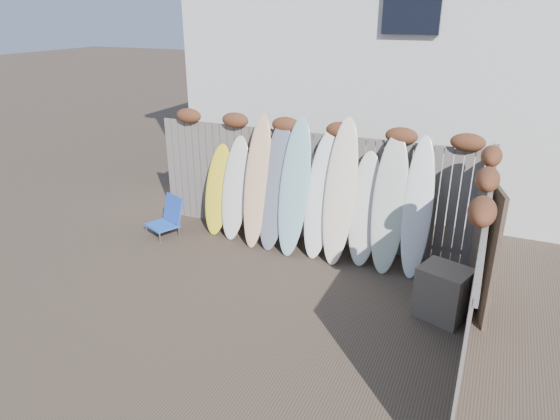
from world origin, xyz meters
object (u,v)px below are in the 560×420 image
at_px(beach_chair, 168,217).
at_px(lattice_panel, 484,247).
at_px(surfboard_0, 218,190).
at_px(wooden_crate, 443,293).

height_order(beach_chair, lattice_panel, lattice_panel).
bearing_deg(surfboard_0, lattice_panel, -10.68).
height_order(wooden_crate, surfboard_0, surfboard_0).
distance_m(beach_chair, surfboard_0, 1.09).
height_order(beach_chair, surfboard_0, surfboard_0).
relative_size(beach_chair, wooden_crate, 1.00).
xyz_separation_m(beach_chair, surfboard_0, (0.82, 0.52, 0.50)).
distance_m(lattice_panel, surfboard_0, 4.77).
xyz_separation_m(wooden_crate, surfboard_0, (-4.28, 1.29, 0.46)).
relative_size(beach_chair, lattice_panel, 0.39).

